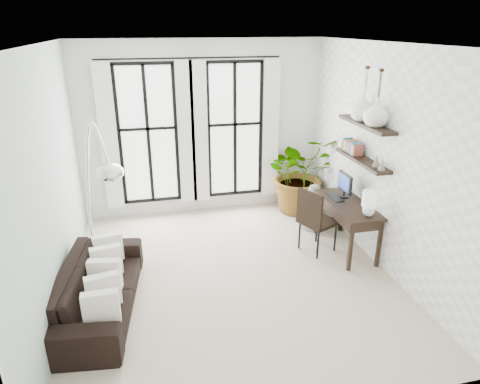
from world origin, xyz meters
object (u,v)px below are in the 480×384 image
object	(u,v)px
plant	(300,173)
desk_chair	(314,217)
buddha	(313,209)
sofa	(98,288)
desk	(349,208)
arc_lamp	(95,165)

from	to	relation	value
plant	desk_chair	xyz separation A→B (m)	(-0.36, -1.61, -0.16)
buddha	sofa	bearing A→B (deg)	-155.46
plant	buddha	size ratio (longest dim) A/B	1.87
sofa	desk	xyz separation A→B (m)	(3.74, 0.70, 0.43)
plant	sofa	bearing A→B (deg)	-146.22
arc_lamp	desk_chair	bearing A→B (deg)	6.60
plant	desk	xyz separation A→B (m)	(0.17, -1.69, -0.02)
sofa	desk_chair	distance (m)	3.33
desk_chair	buddha	size ratio (longest dim) A/B	1.29
plant	arc_lamp	distance (m)	4.12
arc_lamp	buddha	size ratio (longest dim) A/B	2.87
sofa	desk_chair	size ratio (longest dim) A/B	2.06
desk_chair	desk	bearing A→B (deg)	-33.30
sofa	plant	world-z (taller)	plant
desk	plant	bearing A→B (deg)	95.58
desk_chair	arc_lamp	xyz separation A→B (m)	(-3.11, -0.36, 1.19)
plant	arc_lamp	size ratio (longest dim) A/B	0.65
desk	buddha	bearing A→B (deg)	101.50
sofa	desk	distance (m)	3.83
sofa	buddha	distance (m)	3.91
arc_lamp	plant	bearing A→B (deg)	29.49
arc_lamp	sofa	bearing A→B (deg)	-103.58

